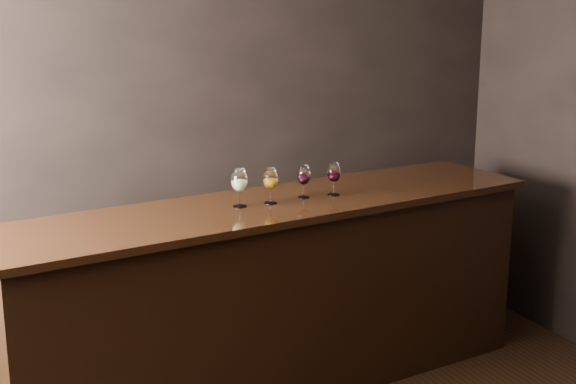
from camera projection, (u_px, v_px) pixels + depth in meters
name	position (u px, v px, depth m)	size (l,w,h in m)	color
room_shell	(252.00, 129.00, 3.07)	(5.02, 4.52, 2.81)	black
bar_counter	(274.00, 300.00, 4.73)	(3.18, 0.69, 1.11)	black
bar_top	(273.00, 206.00, 4.59)	(3.28, 0.76, 0.04)	black
back_bar_shelf	(132.00, 304.00, 5.08)	(2.24, 0.40, 0.81)	black
glass_white	(239.00, 181.00, 4.45)	(0.09, 0.09, 0.22)	white
glass_amber	(271.00, 180.00, 4.52)	(0.09, 0.09, 0.20)	white
glass_red_a	(304.00, 176.00, 4.66)	(0.08, 0.08, 0.19)	white
glass_red_b	(334.00, 174.00, 4.71)	(0.08, 0.08, 0.19)	white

